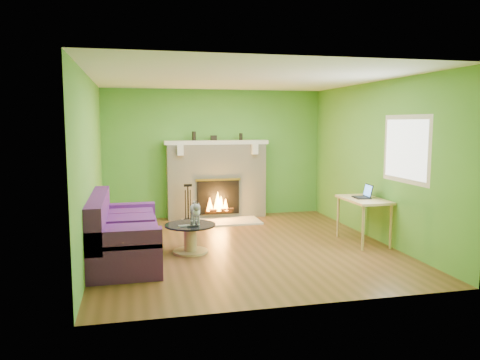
{
  "coord_description": "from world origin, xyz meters",
  "views": [
    {
      "loc": [
        -1.66,
        -7.01,
        1.94
      ],
      "look_at": [
        0.05,
        0.4,
        1.0
      ],
      "focal_mm": 35.0,
      "sensor_mm": 36.0,
      "label": 1
    }
  ],
  "objects_px": {
    "sofa": "(120,235)",
    "coffee_table": "(190,236)",
    "desk": "(364,204)",
    "cat": "(195,212)"
  },
  "relations": [
    {
      "from": "coffee_table",
      "to": "cat",
      "type": "relative_size",
      "value": 1.37
    },
    {
      "from": "coffee_table",
      "to": "cat",
      "type": "bearing_deg",
      "value": 32.01
    },
    {
      "from": "desk",
      "to": "cat",
      "type": "height_order",
      "value": "cat"
    },
    {
      "from": "sofa",
      "to": "coffee_table",
      "type": "relative_size",
      "value": 2.74
    },
    {
      "from": "sofa",
      "to": "coffee_table",
      "type": "distance_m",
      "value": 1.03
    },
    {
      "from": "coffee_table",
      "to": "desk",
      "type": "xyz_separation_m",
      "value": [
        2.8,
        -0.05,
        0.39
      ]
    },
    {
      "from": "cat",
      "to": "coffee_table",
      "type": "bearing_deg",
      "value": -147.71
    },
    {
      "from": "coffee_table",
      "to": "cat",
      "type": "xyz_separation_m",
      "value": [
        0.08,
        0.05,
        0.35
      ]
    },
    {
      "from": "sofa",
      "to": "desk",
      "type": "xyz_separation_m",
      "value": [
        3.81,
        0.11,
        0.28
      ]
    },
    {
      "from": "desk",
      "to": "coffee_table",
      "type": "bearing_deg",
      "value": 178.88
    }
  ]
}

